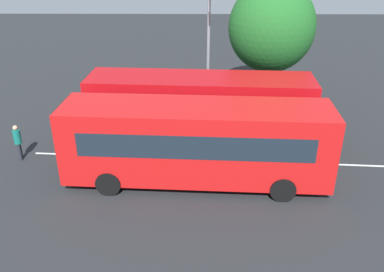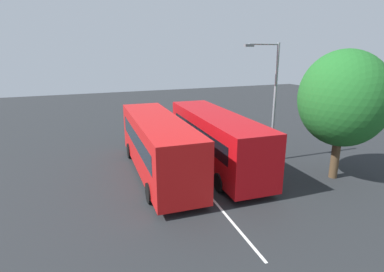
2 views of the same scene
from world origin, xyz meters
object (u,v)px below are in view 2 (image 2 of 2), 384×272
bus_center_left (158,144)px  depot_tree (343,99)px  street_lamp (272,95)px  pedestrian (152,125)px  bus_far_left (215,138)px

bus_center_left → depot_tree: (-4.14, -8.76, 2.59)m
street_lamp → depot_tree: bearing=116.5°
pedestrian → depot_tree: bearing=19.5°
bus_far_left → depot_tree: bearing=-123.8°
bus_far_left → bus_center_left: (0.17, 3.49, 0.00)m
pedestrian → bus_far_left: bearing=1.5°
bus_far_left → bus_center_left: bearing=90.5°
pedestrian → street_lamp: bearing=20.9°
bus_far_left → street_lamp: bearing=-94.7°
depot_tree → street_lamp: bearing=27.5°
street_lamp → depot_tree: 3.95m
bus_center_left → depot_tree: size_ratio=1.50×
pedestrian → street_lamp: street_lamp is taller
street_lamp → depot_tree: street_lamp is taller
bus_far_left → street_lamp: street_lamp is taller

